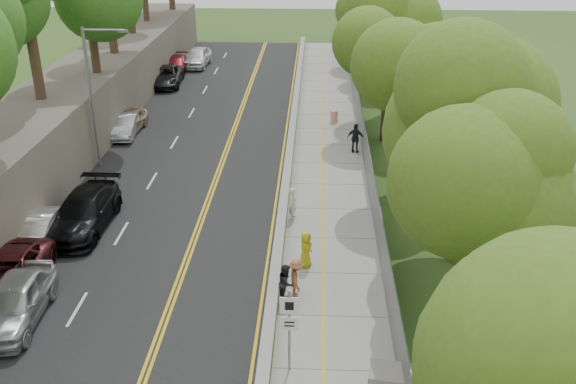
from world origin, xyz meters
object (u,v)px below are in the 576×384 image
at_px(painter_0, 306,249).
at_px(car_2, 10,272).
at_px(person_far, 356,138).
at_px(car_1, 37,231).
at_px(concrete_block, 390,382).
at_px(signpost, 289,322).
at_px(car_0, 15,301).
at_px(construction_barrel, 334,116).
at_px(streetlight, 94,89).

bearing_deg(painter_0, car_2, 121.13).
bearing_deg(person_far, car_1, 54.79).
height_order(concrete_block, car_1, car_1).
bearing_deg(signpost, person_far, 80.95).
height_order(car_0, person_far, person_far).
bearing_deg(car_1, construction_barrel, 50.69).
height_order(signpost, car_0, signpost).
bearing_deg(car_1, car_0, -76.82).
xyz_separation_m(construction_barrel, car_2, (-13.29, -21.02, 0.27)).
relative_size(streetlight, car_0, 1.65).
xyz_separation_m(car_0, car_2, (-1.17, 2.16, -0.13)).
bearing_deg(streetlight, car_1, -90.86).
distance_m(car_0, person_far, 22.02).
xyz_separation_m(streetlight, car_1, (-0.14, -9.18, -3.93)).
xyz_separation_m(signpost, construction_barrel, (1.95, 25.43, -1.50)).
distance_m(car_0, car_2, 2.46).
height_order(signpost, concrete_block, signpost).
height_order(concrete_block, person_far, person_far).
bearing_deg(signpost, car_0, 167.54).
height_order(car_0, painter_0, car_0).
bearing_deg(car_2, streetlight, 87.33).
xyz_separation_m(construction_barrel, car_1, (-13.60, -17.59, 0.24)).
distance_m(concrete_block, car_1, 17.29).
distance_m(construction_barrel, person_far, 5.80).
distance_m(painter_0, person_far, 13.52).
bearing_deg(signpost, construction_barrel, 85.61).
relative_size(car_1, car_2, 0.81).
xyz_separation_m(car_1, painter_0, (12.05, -1.30, 0.15)).
distance_m(car_1, car_2, 3.44).
bearing_deg(person_far, concrete_block, 106.07).
bearing_deg(car_0, concrete_block, -16.60).
height_order(car_0, car_2, car_0).
relative_size(construction_barrel, concrete_block, 0.62).
bearing_deg(car_2, concrete_block, -23.79).
bearing_deg(car_0, streetlight, 92.15).
height_order(construction_barrel, painter_0, painter_0).
bearing_deg(car_0, painter_0, 19.05).
bearing_deg(streetlight, car_0, -84.83).
height_order(car_1, painter_0, painter_0).
bearing_deg(streetlight, painter_0, -41.33).
height_order(signpost, car_2, signpost).
xyz_separation_m(streetlight, car_0, (1.34, -14.77, -3.77)).
bearing_deg(construction_barrel, painter_0, -94.69).
bearing_deg(car_2, car_1, 91.71).
bearing_deg(streetlight, construction_barrel, 32.01).
relative_size(signpost, car_1, 0.77).
bearing_deg(construction_barrel, car_0, -117.61).
height_order(construction_barrel, concrete_block, concrete_block).
height_order(concrete_block, car_0, car_0).
xyz_separation_m(streetlight, person_far, (14.66, 2.76, -3.68)).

